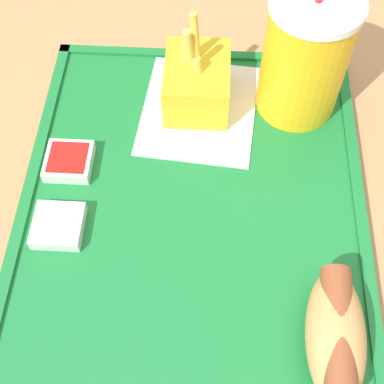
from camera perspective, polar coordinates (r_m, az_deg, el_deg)
The scene contains 9 objects.
ground_plane at distance 1.28m, azimuth 1.28°, elevation -19.01°, with size 8.00×8.00×0.00m, color #ADA393.
dining_table at distance 0.91m, azimuth 1.74°, elevation -13.58°, with size 1.05×1.17×0.77m.
food_tray at distance 0.55m, azimuth -0.00°, elevation -1.91°, with size 0.45×0.36×0.01m.
paper_napkin at distance 0.62m, azimuth 0.76°, elevation 8.80°, with size 0.16×0.14×0.00m.
soda_cup at distance 0.59m, azimuth 11.97°, elevation 13.92°, with size 0.09×0.09×0.18m.
hot_dog_far at distance 0.48m, azimuth 15.10°, elevation -14.48°, with size 0.12×0.06×0.05m.
fries_carton at distance 0.61m, azimuth 0.51°, elevation 11.59°, with size 0.09×0.07×0.11m.
sauce_cup_mayo at distance 0.55m, azimuth -14.09°, elevation -3.46°, with size 0.05×0.05×0.02m.
sauce_cup_ketchup at distance 0.59m, azimuth -13.01°, elevation 3.24°, with size 0.05×0.05×0.02m.
Camera 1 is at (0.29, -0.01, 1.25)m, focal length 50.00 mm.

